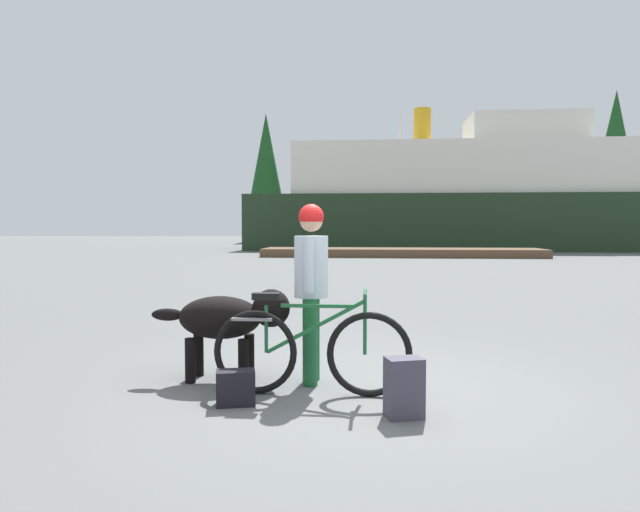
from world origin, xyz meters
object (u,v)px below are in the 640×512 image
Objects in this scene: backpack at (404,388)px; ferry_boat at (478,199)px; bicycle at (310,350)px; person_cyclist at (311,276)px; dog at (230,318)px; handbag_pannier at (236,388)px; sailboat_moored at (399,241)px.

ferry_boat reaches higher than backpack.
bicycle is 0.75m from person_cyclist.
backpack is at bearing -30.49° from dog.
bicycle is 1.03× the size of person_cyclist.
dog is 2.91× the size of backpack.
person_cyclist reaches higher than dog.
sailboat_moored is (2.94, 34.72, 0.37)m from handbag_pannier.
bicycle is 0.06× the size of ferry_boat.
backpack is at bearing -33.41° from bicycle.
ferry_boat is 5.82m from sailboat_moored.
person_cyclist is 3.62× the size of backpack.
dog is 1.92m from backpack.
handbag_pannier is at bearing -94.85° from sailboat_moored.
handbag_pannier is 34.85m from sailboat_moored.
dog is (-0.83, 0.43, 0.20)m from bicycle.
person_cyclist is at bearing 53.66° from handbag_pannier.
ferry_boat reaches higher than handbag_pannier.
person_cyclist is 34.06m from sailboat_moored.
handbag_pannier is (0.24, -0.77, -0.46)m from dog.
handbag_pannier is at bearing 172.31° from backpack.
backpack is 1.47× the size of handbag_pannier.
handbag_pannier is at bearing -126.34° from person_cyclist.
ferry_boat reaches higher than person_cyclist.
handbag_pannier is 0.03× the size of sailboat_moored.
ferry_boat is (7.89, 33.24, 3.06)m from handbag_pannier.
ferry_boat is 3.12× the size of sailboat_moored.
sailboat_moored is (-4.95, 1.48, -2.69)m from ferry_boat.
dog is (-0.79, 0.01, -0.42)m from person_cyclist.
sailboat_moored is at bearing 87.44° from backpack.
person_cyclist is at bearing -1.00° from dog.
ferry_boat is (7.34, 32.49, 2.18)m from person_cyclist.
bicycle is 0.96m from dog.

